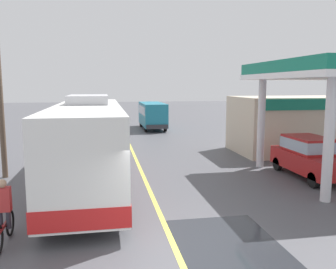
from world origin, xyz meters
TOP-DOWN VIEW (x-y plane):
  - ground at (0.00, 20.00)m, footprint 120.00×120.00m
  - lane_divider_stripe at (0.00, 15.00)m, footprint 0.16×50.00m
  - wet_puddle_patch at (1.40, 0.50)m, footprint 2.66×4.20m
  - coach_bus_main at (-2.32, 6.59)m, footprint 2.60×11.04m
  - gas_station_roadside at (9.70, 10.29)m, footprint 9.10×11.95m
  - car_at_pump at (7.28, 6.55)m, footprint 1.70×4.20m
  - minibus_opposing_lane at (2.78, 25.29)m, footprint 2.04×6.13m
  - cyclist_on_shoulder at (-4.29, 1.81)m, footprint 0.34×1.82m
  - pedestrian_near_pump at (7.92, 8.39)m, footprint 0.55×0.22m

SIDE VIEW (x-z plane):
  - ground at x=0.00m, z-range 0.00..0.00m
  - wet_puddle_patch at x=1.40m, z-range 0.00..0.01m
  - lane_divider_stripe at x=0.00m, z-range 0.00..0.01m
  - cyclist_on_shoulder at x=-4.29m, z-range -0.08..1.64m
  - pedestrian_near_pump at x=7.92m, z-range 0.10..1.76m
  - car_at_pump at x=7.28m, z-range 0.10..1.92m
  - minibus_opposing_lane at x=2.78m, z-range 0.25..2.69m
  - coach_bus_main at x=-2.32m, z-range -0.12..3.56m
  - gas_station_roadside at x=9.70m, z-range 0.08..5.18m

